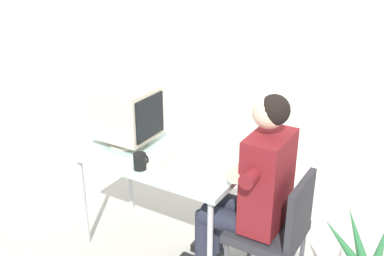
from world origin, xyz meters
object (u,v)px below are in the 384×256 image
desk (163,163)px  person_seated (252,187)px  office_chair (277,227)px  crt_monitor (126,113)px  keyboard (165,153)px  desk_mug (140,161)px

desk → person_seated: 0.67m
desk → office_chair: office_chair is taller
office_chair → desk: bearing=179.2°
desk → crt_monitor: crt_monitor is taller
person_seated → office_chair: bearing=-0.0°
keyboard → desk_mug: (-0.02, -0.25, 0.04)m
desk_mug → keyboard: bearing=85.1°
person_seated → desk_mug: bearing=-161.7°
keyboard → person_seated: person_seated is taller
crt_monitor → person_seated: bearing=-2.2°
office_chair → desk_mug: size_ratio=7.76×
keyboard → crt_monitor: bearing=176.7°
keyboard → person_seated: 0.66m
desk → keyboard: 0.08m
crt_monitor → keyboard: size_ratio=0.89×
office_chair → person_seated: size_ratio=0.63×
office_chair → person_seated: bearing=180.0°
desk → desk_mug: desk_mug is taller
crt_monitor → desk_mug: (0.31, -0.26, -0.18)m
person_seated → keyboard: bearing=178.3°
desk → desk_mug: (-0.01, -0.24, 0.12)m
desk → office_chair: bearing=-0.8°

